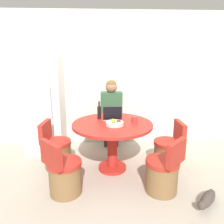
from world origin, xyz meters
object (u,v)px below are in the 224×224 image
object	(u,v)px
chair_near_left_corner	(64,175)
chair_right_side	(168,152)
chair_near_right_corner	(163,173)
fruit_bowl	(115,123)
cat	(207,199)
laptop	(112,117)
chair_left_side	(57,152)
refrigerator	(44,104)
bottle	(99,112)
person_seated	(111,111)
dining_table	(112,134)

from	to	relation	value
chair_near_left_corner	chair_right_side	bearing A→B (deg)	-111.20
chair_near_right_corner	fruit_bowl	xyz separation A→B (m)	(-0.61, 0.54, 0.54)
cat	laptop	bearing A→B (deg)	-91.43
chair_right_side	chair_left_side	bearing A→B (deg)	-93.32
chair_near_right_corner	fruit_bowl	distance (m)	0.97
chair_near_left_corner	chair_left_side	distance (m)	0.75
refrigerator	cat	xyz separation A→B (m)	(2.33, -1.77, -0.82)
fruit_bowl	cat	world-z (taller)	fruit_bowl
chair_near_left_corner	fruit_bowl	world-z (taller)	fruit_bowl
laptop	bottle	bearing A→B (deg)	-14.32
chair_right_side	laptop	bearing A→B (deg)	-102.13
chair_left_side	refrigerator	bearing A→B (deg)	30.92
chair_right_side	bottle	world-z (taller)	bottle
refrigerator	chair_near_left_corner	distance (m)	1.66
chair_near_right_corner	fruit_bowl	world-z (taller)	fruit_bowl
chair_near_right_corner	chair_right_side	distance (m)	0.70
fruit_bowl	cat	size ratio (longest dim) A/B	0.68
cat	person_seated	bearing A→B (deg)	-104.21
dining_table	chair_left_side	distance (m)	0.96
person_seated	fruit_bowl	world-z (taller)	person_seated
fruit_bowl	chair_left_side	bearing A→B (deg)	167.03
fruit_bowl	chair_right_side	bearing A→B (deg)	6.93
chair_near_right_corner	person_seated	bearing A→B (deg)	-112.29
chair_near_right_corner	laptop	bearing A→B (deg)	-97.80
chair_left_side	bottle	xyz separation A→B (m)	(0.70, 0.14, 0.62)
laptop	fruit_bowl	world-z (taller)	laptop
chair_right_side	bottle	xyz separation A→B (m)	(-1.10, 0.25, 0.62)
fruit_bowl	bottle	bearing A→B (deg)	123.00
chair_left_side	laptop	bearing A→B (deg)	-77.82
fruit_bowl	bottle	distance (m)	0.43
dining_table	fruit_bowl	bearing A→B (deg)	-74.73
chair_near_left_corner	chair_left_side	xyz separation A→B (m)	(-0.23, 0.71, 0.00)
dining_table	bottle	world-z (taller)	bottle
chair_near_left_corner	cat	bearing A→B (deg)	-143.03
fruit_bowl	cat	distance (m)	1.55
refrigerator	cat	bearing A→B (deg)	-37.25
chair_right_side	fruit_bowl	size ratio (longest dim) A/B	2.91
chair_right_side	fruit_bowl	world-z (taller)	fruit_bowl
chair_right_side	cat	xyz separation A→B (m)	(0.21, -0.94, -0.19)
chair_left_side	cat	world-z (taller)	chair_left_side
chair_near_right_corner	chair_right_side	size ratio (longest dim) A/B	1.00
refrigerator	dining_table	size ratio (longest dim) A/B	1.46
refrigerator	person_seated	size ratio (longest dim) A/B	1.34
chair_near_right_corner	chair_left_side	bearing A→B (deg)	-70.68
bottle	dining_table	bearing A→B (deg)	-50.85
dining_table	fruit_bowl	xyz separation A→B (m)	(0.03, -0.11, 0.21)
bottle	cat	xyz separation A→B (m)	(1.31, -1.19, -0.81)
dining_table	laptop	size ratio (longest dim) A/B	4.19
laptop	bottle	size ratio (longest dim) A/B	1.02
chair_left_side	person_seated	size ratio (longest dim) A/B	0.58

